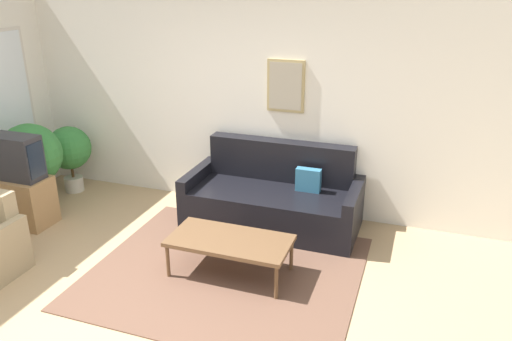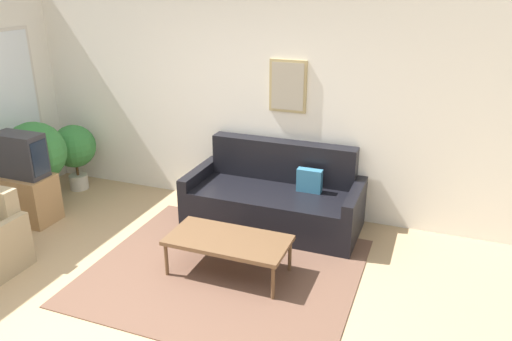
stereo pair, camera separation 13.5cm
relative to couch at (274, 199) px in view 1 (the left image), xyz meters
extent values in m
plane|color=tan|center=(-0.56, -2.06, -0.31)|extent=(16.00, 16.00, 0.00)
cube|color=brown|center=(-0.13, -1.15, -0.31)|extent=(2.56, 2.23, 0.01)
cube|color=white|center=(-0.56, 0.46, 1.04)|extent=(8.00, 0.06, 2.70)
cube|color=tan|center=(0.00, 0.42, 1.24)|extent=(0.44, 0.03, 0.60)
cube|color=#A89E89|center=(0.00, 0.40, 1.24)|extent=(0.38, 0.01, 0.54)
cube|color=black|center=(0.00, -0.06, -0.09)|extent=(1.74, 0.90, 0.45)
cube|color=black|center=(0.00, 0.29, 0.38)|extent=(1.74, 0.20, 0.48)
cube|color=black|center=(-0.93, -0.06, -0.02)|extent=(0.12, 0.90, 0.59)
cube|color=black|center=(0.93, -0.06, -0.02)|extent=(0.12, 0.90, 0.59)
cube|color=teal|center=(0.39, 0.05, 0.26)|extent=(0.28, 0.10, 0.28)
cube|color=brown|center=(-0.07, -1.16, 0.05)|extent=(1.16, 0.58, 0.04)
cylinder|color=brown|center=(-0.62, -1.41, -0.14)|extent=(0.04, 0.04, 0.35)
cylinder|color=brown|center=(0.47, -1.41, -0.14)|extent=(0.04, 0.04, 0.35)
cylinder|color=brown|center=(-0.62, -0.91, -0.14)|extent=(0.04, 0.04, 0.35)
cylinder|color=brown|center=(0.47, -0.91, -0.14)|extent=(0.04, 0.04, 0.35)
cube|color=#A87F51|center=(-2.74, -0.95, -0.03)|extent=(0.64, 0.41, 0.57)
cube|color=#2D2D33|center=(-2.74, -0.95, 0.51)|extent=(0.57, 0.28, 0.51)
cube|color=#192333|center=(-2.45, -0.95, 0.51)|extent=(0.01, 0.23, 0.40)
cylinder|color=#935638|center=(-2.85, -0.64, -0.21)|extent=(0.31, 0.31, 0.20)
cylinder|color=#51381E|center=(-2.85, -0.64, 0.00)|extent=(0.04, 0.04, 0.22)
sphere|color=#337A38|center=(-2.85, -0.64, 0.42)|extent=(0.74, 0.74, 0.74)
cylinder|color=beige|center=(-2.84, 0.03, -0.21)|extent=(0.25, 0.25, 0.20)
cylinder|color=#51381E|center=(-2.84, 0.03, -0.03)|extent=(0.04, 0.04, 0.17)
sphere|color=#337A38|center=(-2.84, 0.03, 0.30)|extent=(0.57, 0.57, 0.57)
camera|label=1|loc=(1.55, -5.03, 2.40)|focal=35.00mm
camera|label=2|loc=(1.67, -4.98, 2.40)|focal=35.00mm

